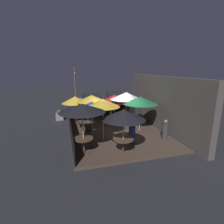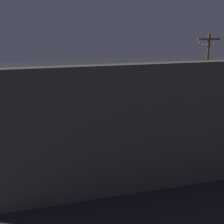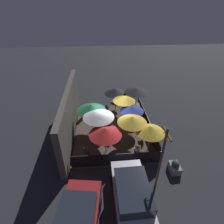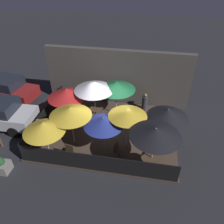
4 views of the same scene
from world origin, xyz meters
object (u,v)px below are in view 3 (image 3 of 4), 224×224
patio_umbrella_7 (91,108)px  patio_chair_3 (87,152)px  patio_chair_0 (134,117)px  patio_umbrella_0 (116,91)px  patio_chair_1 (111,136)px  patio_umbrella_4 (132,120)px  dining_table_0 (115,104)px  patio_umbrella_1 (137,90)px  parked_car_0 (132,196)px  patron_0 (107,111)px  dining_table_1 (135,106)px  light_post (162,157)px  patio_umbrella_2 (98,114)px  dining_table_2 (99,131)px  patron_1 (137,153)px  patio_umbrella_8 (124,99)px  patron_2 (83,112)px  patio_umbrella_6 (105,131)px  patio_umbrella_3 (151,129)px  patio_chair_2 (144,133)px  patio_umbrella_5 (132,108)px  planter_box (175,167)px

patio_umbrella_7 → patio_chair_3: 3.41m
patio_chair_0 → patio_chair_3: size_ratio=0.98×
patio_umbrella_0 → patio_chair_1: size_ratio=2.32×
patio_umbrella_4 → dining_table_0: 4.74m
patio_umbrella_1 → parked_car_0: bearing=168.1°
patron_0 → patio_chair_3: bearing=119.1°
dining_table_1 → light_post: (-7.54, 0.25, 1.57)m
patio_umbrella_2 → dining_table_2: size_ratio=2.45×
patio_chair_1 → parked_car_0: (-4.82, -0.67, 0.22)m
dining_table_0 → patron_1: size_ratio=0.76×
patio_umbrella_8 → patron_2: bearing=78.2°
patio_umbrella_6 → patio_umbrella_8: 3.93m
patio_umbrella_7 → parked_car_0: patio_umbrella_7 is taller
patio_umbrella_3 → patron_1: (-0.88, 1.00, -1.17)m
patio_umbrella_4 → patio_chair_1: bearing=84.3°
patron_0 → patron_1: 5.46m
patio_umbrella_1 → patio_umbrella_6: (-4.78, 2.93, -0.44)m
dining_table_1 → patio_chair_2: size_ratio=1.01×
patio_chair_3 → patron_0: size_ratio=0.80×
dining_table_1 → dining_table_2: size_ratio=0.97×
dining_table_2 → patio_chair_2: patio_chair_2 is taller
light_post → patio_umbrella_7: bearing=34.0°
patio_umbrella_0 → patio_chair_1: bearing=170.6°
patio_umbrella_5 → patio_umbrella_2: bearing=112.3°
patio_umbrella_5 → patron_2: 4.47m
patio_chair_2 → planter_box: bearing=119.5°
patio_chair_0 → parked_car_0: parked_car_0 is taller
patio_umbrella_4 → patio_umbrella_5: (1.63, -0.28, -0.14)m
dining_table_0 → patron_2: bearing=110.7°
dining_table_1 → light_post: 7.71m
patio_umbrella_5 → patron_1: patio_umbrella_5 is taller
patio_umbrella_1 → dining_table_1: bearing=-45.0°
patron_0 → patron_2: size_ratio=1.03×
patio_umbrella_1 → patio_umbrella_2: patio_umbrella_1 is taller
dining_table_1 → patio_chair_1: size_ratio=1.01×
patio_chair_3 → dining_table_2: bearing=-0.0°
patio_umbrella_3 → patio_umbrella_6: (0.03, 2.91, 0.00)m
patio_umbrella_6 → patio_umbrella_1: bearing=-31.5°
patio_chair_2 → patio_chair_3: size_ratio=0.99×
patio_umbrella_0 → patio_chair_1: (-4.35, 0.72, -1.41)m
patio_chair_0 → patron_0: 2.44m
patio_umbrella_7 → dining_table_0: 3.72m
patio_umbrella_5 → dining_table_1: 2.71m
patio_umbrella_5 → patio_umbrella_7: patio_umbrella_7 is taller
patio_chair_1 → planter_box: size_ratio=1.10×
patio_umbrella_3 → light_post: bearing=175.2°
dining_table_1 → planter_box: size_ratio=1.11×
patio_chair_2 → patron_1: size_ratio=0.71×
patio_umbrella_5 → patio_umbrella_1: bearing=-19.0°
dining_table_1 → parked_car_0: size_ratio=0.22×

